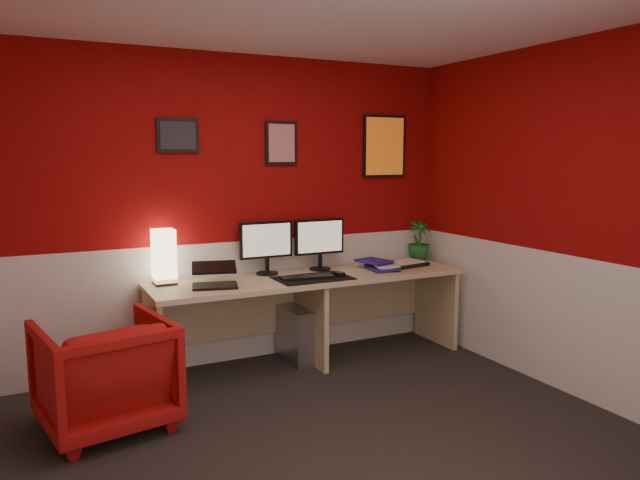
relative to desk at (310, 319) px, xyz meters
The scene contains 24 objects.
ground 1.58m from the desk, 113.52° to the right, with size 4.00×3.50×0.01m, color black.
wall_back 1.13m from the desk, 150.57° to the left, with size 4.00×0.01×2.50m, color maroon.
wall_front 3.33m from the desk, 100.97° to the right, with size 4.00×0.01×2.50m, color maroon.
wall_right 2.16m from the desk, 45.34° to the right, with size 0.01×3.50×2.50m, color maroon.
wainscot_back 0.71m from the desk, 150.93° to the left, with size 4.00×0.01×1.00m, color silver.
wainscot_right 1.98m from the desk, 45.44° to the right, with size 0.01×3.50×1.00m, color silver.
desk is the anchor object (origin of this frame).
shoji_lamp 1.28m from the desk, behind, with size 0.16×0.16×0.40m, color #FFE5B2.
laptop 0.95m from the desk, behind, with size 0.33×0.23×0.22m, color black.
monitor_left 0.75m from the desk, 143.66° to the left, with size 0.45×0.06×0.58m, color black.
monitor_right 0.71m from the desk, 46.48° to the left, with size 0.45×0.06×0.58m, color black.
desk_mat 0.38m from the desk, 104.47° to the right, with size 0.60×0.38×0.01m, color black.
keyboard 0.40m from the desk, 127.10° to the right, with size 0.42×0.14×0.02m, color black.
mouse 0.45m from the desk, 33.12° to the right, with size 0.06×0.10×0.03m, color black.
book_bottom 0.67m from the desk, ahead, with size 0.23×0.30×0.03m, color navy.
book_middle 0.71m from the desk, ahead, with size 0.20×0.27×0.02m, color silver.
book_top 0.67m from the desk, ahead, with size 0.21×0.29×0.03m, color navy.
zen_tray 1.02m from the desk, ahead, with size 0.35×0.25×0.03m, color black.
potted_plant 1.35m from the desk, ahead, with size 0.21×0.21×0.37m, color #19591E.
pc_tower 0.19m from the desk, 130.99° to the left, with size 0.20×0.45×0.45m, color #99999E.
armchair 1.74m from the desk, 163.17° to the right, with size 0.75×0.77×0.70m, color #AE1715.
art_left 1.80m from the desk, 161.08° to the left, with size 0.32×0.02×0.26m, color black.
art_center 1.48m from the desk, 108.12° to the left, with size 0.28×0.02×0.36m, color red.
art_right 1.71m from the desk, 20.16° to the left, with size 0.44×0.02×0.56m, color orange.
Camera 1 is at (-1.43, -2.89, 1.70)m, focal length 33.51 mm.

